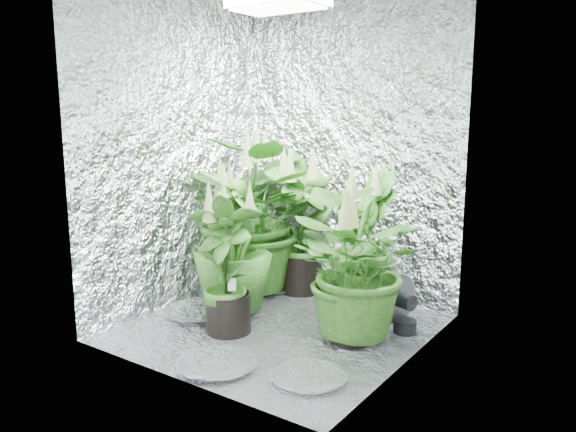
% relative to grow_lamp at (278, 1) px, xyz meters
% --- Properties ---
extents(ground, '(1.60, 1.60, 0.00)m').
position_rel_grow_lamp_xyz_m(ground, '(0.00, 0.00, -1.83)').
color(ground, silver).
rests_on(ground, ground).
extents(walls, '(1.62, 1.62, 2.00)m').
position_rel_grow_lamp_xyz_m(walls, '(0.00, 0.00, -0.83)').
color(walls, silver).
rests_on(walls, ground).
extents(grow_lamp, '(0.50, 0.30, 0.22)m').
position_rel_grow_lamp_xyz_m(grow_lamp, '(0.00, 0.00, 0.00)').
color(grow_lamp, gray).
rests_on(grow_lamp, ceiling).
extents(plant_a, '(1.07, 1.07, 1.16)m').
position_rel_grow_lamp_xyz_m(plant_a, '(-0.54, 0.43, -1.27)').
color(plant_a, black).
rests_on(plant_a, ground).
extents(plant_b, '(0.69, 0.69, 1.05)m').
position_rel_grow_lamp_xyz_m(plant_b, '(-0.27, 0.64, -1.35)').
color(plant_b, black).
rests_on(plant_b, ground).
extents(plant_c, '(0.61, 0.61, 0.97)m').
position_rel_grow_lamp_xyz_m(plant_c, '(0.29, 0.46, -1.38)').
color(plant_c, black).
rests_on(plant_c, ground).
extents(plant_d, '(0.69, 0.69, 0.97)m').
position_rel_grow_lamp_xyz_m(plant_d, '(-0.38, 0.04, -1.38)').
color(plant_d, black).
rests_on(plant_d, ground).
extents(plant_e, '(0.90, 0.90, 0.88)m').
position_rel_grow_lamp_xyz_m(plant_e, '(0.44, 0.07, -1.41)').
color(plant_e, black).
rests_on(plant_e, ground).
extents(plant_f, '(0.58, 0.58, 0.88)m').
position_rel_grow_lamp_xyz_m(plant_f, '(-0.20, -0.22, -1.43)').
color(plant_f, black).
rests_on(plant_f, ground).
extents(circulation_fan, '(0.17, 0.28, 0.33)m').
position_rel_grow_lamp_xyz_m(circulation_fan, '(0.61, 0.36, -1.68)').
color(circulation_fan, black).
rests_on(circulation_fan, ground).
extents(plant_label, '(0.05, 0.04, 0.07)m').
position_rel_grow_lamp_xyz_m(plant_label, '(-0.14, -0.25, -1.53)').
color(plant_label, white).
rests_on(plant_label, plant_f).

